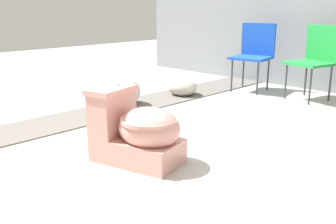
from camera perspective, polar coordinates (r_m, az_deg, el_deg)
ground_plane at (r=2.91m, az=-4.30°, el=-6.03°), size 14.00×14.00×0.00m
gravel_strip at (r=4.04m, az=-9.29°, el=0.00°), size 0.56×8.00×0.01m
toilet at (r=2.69m, az=-4.44°, el=-2.84°), size 0.70×0.52×0.52m
folding_chair_left at (r=5.12m, az=12.46°, el=8.83°), size 0.51×0.51×0.83m
folding_chair_middle at (r=4.80m, az=20.70°, el=7.80°), size 0.53×0.53×0.83m
boulder_near at (r=4.27m, az=-6.98°, el=3.10°), size 0.54×0.50×0.33m
boulder_far at (r=4.72m, az=2.09°, el=3.66°), size 0.37×0.33×0.21m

